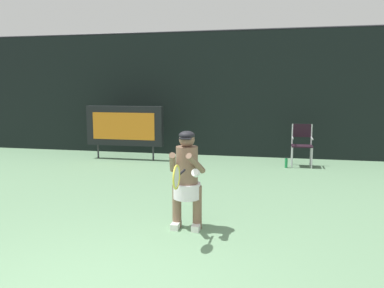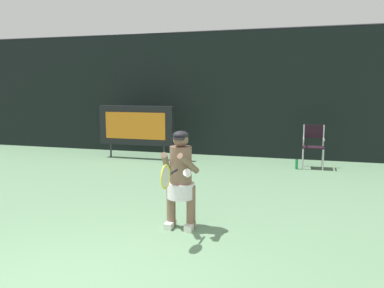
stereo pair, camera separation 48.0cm
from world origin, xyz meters
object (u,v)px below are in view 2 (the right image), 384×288
Objects in this scene: water_bottle at (297,164)px; tennis_player at (181,177)px; scoreboard at (136,126)px; umpire_chair at (313,144)px; tennis_racket at (166,176)px.

water_bottle is 5.01m from tennis_player.
scoreboard is at bearing 120.44° from tennis_player.
tennis_racket is at bearing -107.86° from umpire_chair.
water_bottle is at bearing 72.64° from tennis_player.
tennis_player reaches higher than umpire_chair.
tennis_racket reaches higher than water_bottle.
tennis_player reaches higher than water_bottle.
umpire_chair is 0.69m from water_bottle.
scoreboard is 4.50m from water_bottle.
scoreboard reaches higher than water_bottle.
tennis_player is at bearing -107.36° from water_bottle.
tennis_racket is (-1.84, -5.71, 0.29)m from umpire_chair.
scoreboard reaches higher than tennis_racket.
tennis_player is (-1.48, -4.74, 0.63)m from water_bottle.
umpire_chair is (4.80, 0.05, -0.33)m from scoreboard.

